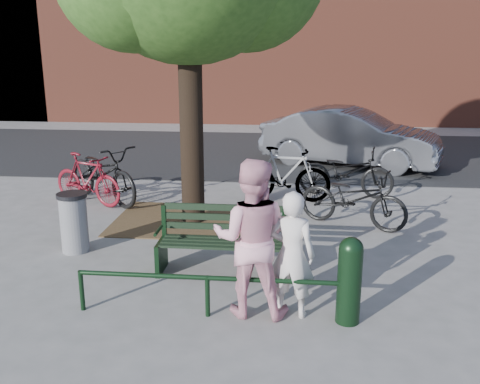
# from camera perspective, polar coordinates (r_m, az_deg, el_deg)

# --- Properties ---
(ground) EXTENTS (90.00, 90.00, 0.00)m
(ground) POSITION_cam_1_polar(r_m,az_deg,el_deg) (7.45, -1.97, -8.66)
(ground) COLOR gray
(ground) RESTS_ON ground
(dirt_pit) EXTENTS (2.40, 2.00, 0.02)m
(dirt_pit) POSITION_cam_1_polar(r_m,az_deg,el_deg) (9.63, -6.13, -2.97)
(dirt_pit) COLOR brown
(dirt_pit) RESTS_ON ground
(road) EXTENTS (40.00, 7.00, 0.01)m
(road) POSITION_cam_1_polar(r_m,az_deg,el_deg) (15.56, 2.22, 4.23)
(road) COLOR black
(road) RESTS_ON ground
(park_bench) EXTENTS (1.74, 0.54, 0.97)m
(park_bench) POSITION_cam_1_polar(r_m,az_deg,el_deg) (7.34, -1.93, -5.00)
(park_bench) COLOR black
(park_bench) RESTS_ON ground
(guard_railing) EXTENTS (3.06, 0.06, 0.51)m
(guard_railing) POSITION_cam_1_polar(r_m,az_deg,el_deg) (6.21, -3.51, -9.77)
(guard_railing) COLOR black
(guard_railing) RESTS_ON ground
(person_left) EXTENTS (0.61, 0.48, 1.49)m
(person_left) POSITION_cam_1_polar(r_m,az_deg,el_deg) (6.13, 5.52, -6.63)
(person_left) COLOR beige
(person_left) RESTS_ON ground
(person_right) EXTENTS (0.93, 0.74, 1.85)m
(person_right) POSITION_cam_1_polar(r_m,az_deg,el_deg) (6.09, 1.20, -4.96)
(person_right) COLOR pink
(person_right) RESTS_ON ground
(bollard) EXTENTS (0.27, 0.27, 1.02)m
(bollard) POSITION_cam_1_polar(r_m,az_deg,el_deg) (6.14, 11.61, -8.91)
(bollard) COLOR black
(bollard) RESTS_ON ground
(litter_bin) EXTENTS (0.45, 0.45, 0.91)m
(litter_bin) POSITION_cam_1_polar(r_m,az_deg,el_deg) (8.43, -17.30, -3.09)
(litter_bin) COLOR gray
(litter_bin) RESTS_ON ground
(bicycle_a) EXTENTS (2.22, 1.96, 1.16)m
(bicycle_a) POSITION_cam_1_polar(r_m,az_deg,el_deg) (10.94, -14.43, 1.97)
(bicycle_a) COLOR black
(bicycle_a) RESTS_ON ground
(bicycle_b) EXTENTS (1.72, 1.12, 1.01)m
(bicycle_b) POSITION_cam_1_polar(r_m,az_deg,el_deg) (10.86, -15.98, 1.34)
(bicycle_b) COLOR maroon
(bicycle_b) RESTS_ON ground
(bicycle_c) EXTENTS (2.04, 1.03, 1.02)m
(bicycle_c) POSITION_cam_1_polar(r_m,az_deg,el_deg) (11.19, 11.22, 2.10)
(bicycle_c) COLOR black
(bicycle_c) RESTS_ON ground
(bicycle_d) EXTENTS (1.87, 0.74, 1.09)m
(bicycle_d) POSITION_cam_1_polar(r_m,az_deg,el_deg) (10.69, 4.84, 1.91)
(bicycle_d) COLOR gray
(bicycle_d) RESTS_ON ground
(bicycle_e) EXTENTS (2.00, 1.39, 1.00)m
(bicycle_e) POSITION_cam_1_polar(r_m,az_deg,el_deg) (9.35, 11.98, -0.67)
(bicycle_e) COLOR black
(bicycle_e) RESTS_ON ground
(parked_car) EXTENTS (4.75, 2.98, 1.48)m
(parked_car) POSITION_cam_1_polar(r_m,az_deg,el_deg) (14.07, 11.67, 5.75)
(parked_car) COLOR slate
(parked_car) RESTS_ON ground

